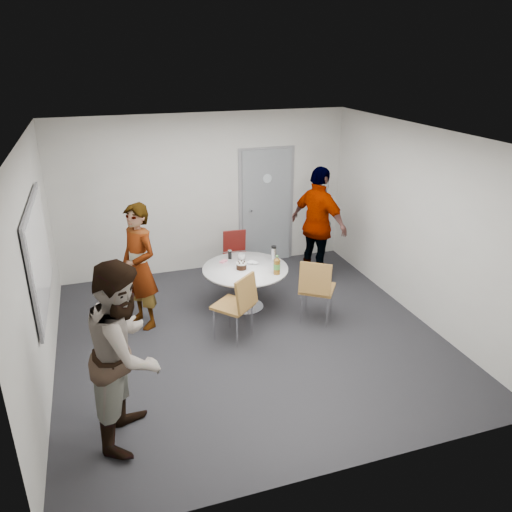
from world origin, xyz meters
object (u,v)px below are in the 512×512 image
object	(u,v)px
chair_far	(236,251)
person_right	(318,225)
whiteboard	(39,254)
chair_near_left	(239,301)
table	(247,273)
chair_near_right	(316,285)
door	(266,207)
person_main	(139,267)
person_left	(126,352)

from	to	relation	value
chair_far	person_right	xyz separation A→B (m)	(1.30, -0.41, 0.45)
whiteboard	chair_far	xyz separation A→B (m)	(2.81, 1.65, -0.94)
chair_near_left	table	bearing A→B (deg)	25.52
table	chair_near_right	distance (m)	1.07
chair_near_left	door	bearing A→B (deg)	22.95
chair_near_right	whiteboard	bearing A→B (deg)	-146.87
chair_far	chair_near_left	bearing A→B (deg)	79.66
table	person_main	xyz separation A→B (m)	(-1.54, -0.02, 0.32)
table	person_right	size ratio (longest dim) A/B	0.65
door	person_right	size ratio (longest dim) A/B	1.10
chair_near_left	whiteboard	bearing A→B (deg)	134.13
door	chair_near_left	size ratio (longest dim) A/B	2.24
person_main	person_left	world-z (taller)	person_left
chair_near_right	table	bearing A→B (deg)	171.96
person_right	chair_near_right	bearing A→B (deg)	130.19
chair_near_left	person_right	distance (m)	2.35
chair_near_right	person_right	distance (m)	1.55
whiteboard	chair_near_right	world-z (taller)	whiteboard
chair_far	person_left	world-z (taller)	person_left
chair_near_left	person_left	distance (m)	2.06
person_right	whiteboard	bearing A→B (deg)	82.26
door	person_main	bearing A→B (deg)	-145.16
whiteboard	door	bearing A→B (deg)	32.66
person_main	person_left	size ratio (longest dim) A/B	0.94
door	person_left	xyz separation A→B (m)	(-2.76, -3.85, -0.08)
whiteboard	chair_near_left	size ratio (longest dim) A/B	2.00
whiteboard	table	world-z (taller)	whiteboard
whiteboard	person_right	distance (m)	4.32
chair_far	person_main	distance (m)	2.00
chair_near_right	person_left	xyz separation A→B (m)	(-2.67, -1.45, 0.36)
door	chair_far	size ratio (longest dim) A/B	2.51
table	person_main	world-z (taller)	person_main
door	chair_far	distance (m)	1.11
chair_far	person_left	xyz separation A→B (m)	(-2.01, -3.22, 0.44)
door	chair_near_right	world-z (taller)	door
door	chair_near_right	xyz separation A→B (m)	(-0.09, -2.40, -0.43)
table	person_left	distance (m)	2.91
chair_near_right	person_main	size ratio (longest dim) A/B	0.54
table	person_main	distance (m)	1.57
person_main	person_right	world-z (taller)	person_right
person_main	person_right	distance (m)	3.03
whiteboard	chair_near_right	bearing A→B (deg)	-1.97
whiteboard	person_main	bearing A→B (deg)	27.68
table	person_right	xyz separation A→B (m)	(1.43, 0.63, 0.39)
table	chair_near_right	world-z (taller)	chair_near_right
door	whiteboard	distance (m)	4.25
whiteboard	chair_far	world-z (taller)	whiteboard
whiteboard	person_main	world-z (taller)	whiteboard
whiteboard	person_right	xyz separation A→B (m)	(4.11, 1.24, -0.49)
whiteboard	table	bearing A→B (deg)	12.91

